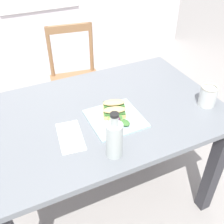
# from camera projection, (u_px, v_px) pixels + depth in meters

# --- Properties ---
(ground_plane) EXTENTS (8.66, 8.66, 0.00)m
(ground_plane) POSITION_uv_depth(u_px,v_px,m) (111.00, 206.00, 1.80)
(ground_plane) COLOR gray
(dining_table) EXTENTS (1.28, 0.82, 0.74)m
(dining_table) POSITION_uv_depth(u_px,v_px,m) (101.00, 130.00, 1.49)
(dining_table) COLOR slate
(dining_table) RESTS_ON ground
(chair_wooden_far) EXTENTS (0.46, 0.46, 0.87)m
(chair_wooden_far) POSITION_uv_depth(u_px,v_px,m) (76.00, 81.00, 2.22)
(chair_wooden_far) COLOR #8E6642
(chair_wooden_far) RESTS_ON ground
(plate_lunch) EXTENTS (0.26, 0.26, 0.01)m
(plate_lunch) POSITION_uv_depth(u_px,v_px,m) (115.00, 119.00, 1.35)
(plate_lunch) COLOR silver
(plate_lunch) RESTS_ON dining_table
(sandwich_half_front) EXTENTS (0.12, 0.09, 0.06)m
(sandwich_half_front) POSITION_uv_depth(u_px,v_px,m) (114.00, 112.00, 1.34)
(sandwich_half_front) COLOR #DBB270
(sandwich_half_front) RESTS_ON plate_lunch
(sandwich_half_back) EXTENTS (0.12, 0.09, 0.06)m
(sandwich_half_back) POSITION_uv_depth(u_px,v_px,m) (114.00, 105.00, 1.39)
(sandwich_half_back) COLOR #DBB270
(sandwich_half_back) RESTS_ON plate_lunch
(salad_mixed_greens) EXTENTS (0.12, 0.14, 0.04)m
(salad_mixed_greens) POSITION_uv_depth(u_px,v_px,m) (117.00, 120.00, 1.31)
(salad_mixed_greens) COLOR #518438
(salad_mixed_greens) RESTS_ON plate_lunch
(napkin_folded) EXTENTS (0.14, 0.23, 0.00)m
(napkin_folded) POSITION_uv_depth(u_px,v_px,m) (70.00, 136.00, 1.25)
(napkin_folded) COLOR white
(napkin_folded) RESTS_ON dining_table
(fork_on_napkin) EXTENTS (0.04, 0.19, 0.00)m
(fork_on_napkin) POSITION_uv_depth(u_px,v_px,m) (70.00, 134.00, 1.26)
(fork_on_napkin) COLOR silver
(fork_on_napkin) RESTS_ON napkin_folded
(bottle_cold_brew) EXTENTS (0.07, 0.07, 0.22)m
(bottle_cold_brew) POSITION_uv_depth(u_px,v_px,m) (114.00, 141.00, 1.12)
(bottle_cold_brew) COLOR black
(bottle_cold_brew) RESTS_ON dining_table
(mason_jar_iced_tea) EXTENTS (0.09, 0.09, 0.11)m
(mason_jar_iced_tea) POSITION_uv_depth(u_px,v_px,m) (208.00, 96.00, 1.43)
(mason_jar_iced_tea) COLOR gold
(mason_jar_iced_tea) RESTS_ON dining_table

